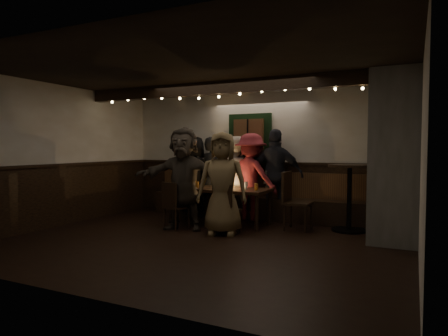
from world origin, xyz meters
The scene contains 13 objects.
room centered at (1.07, 1.42, 1.07)m, with size 6.02×5.01×2.62m.
dining_table centered at (-0.40, 1.40, 0.62)m, with size 1.91×0.82×0.83m.
chair_near_left centered at (-0.90, 0.57, 0.47)m, with size 0.47×0.47×0.84m.
chair_near_right centered at (0.08, 0.65, 0.47)m, with size 0.42×0.42×0.83m.
chair_end centered at (1.00, 1.49, 0.57)m, with size 0.47×0.47×1.02m.
high_top centered at (1.92, 1.78, 0.73)m, with size 0.72×0.72×1.15m.
person_a centered at (-1.35, 2.08, 0.85)m, with size 0.83×0.54×1.69m, color black.
person_b centered at (-0.89, 2.06, 0.83)m, with size 0.61×0.40×1.67m, color black.
person_c centered at (-0.39, 2.12, 0.84)m, with size 0.81×0.63×1.67m, color silver.
person_d centered at (0.00, 2.02, 0.86)m, with size 1.11×0.64×1.72m, color maroon.
person_e centered at (0.48, 2.13, 0.90)m, with size 1.06×0.44×1.81m, color black.
person_f centered at (-0.75, 0.68, 0.91)m, with size 1.68×0.54×1.81m, color #3A322A.
person_g centered at (0.06, 0.60, 0.85)m, with size 0.83×0.54×1.71m, color brown.
Camera 1 is at (2.93, -5.33, 1.45)m, focal length 32.00 mm.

